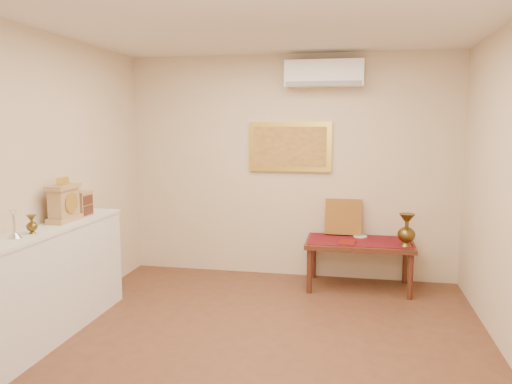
% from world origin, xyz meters
% --- Properties ---
extents(floor, '(4.50, 4.50, 0.00)m').
position_xyz_m(floor, '(0.00, 0.00, 0.00)').
color(floor, brown).
rests_on(floor, ground).
extents(ceiling, '(4.50, 4.50, 0.00)m').
position_xyz_m(ceiling, '(0.00, 0.00, 2.70)').
color(ceiling, silver).
rests_on(ceiling, ground).
extents(wall_back, '(4.00, 0.02, 2.70)m').
position_xyz_m(wall_back, '(0.00, 2.25, 1.35)').
color(wall_back, beige).
rests_on(wall_back, ground).
extents(wall_front, '(4.00, 0.02, 2.70)m').
position_xyz_m(wall_front, '(0.00, -2.25, 1.35)').
color(wall_front, beige).
rests_on(wall_front, ground).
extents(wall_left, '(0.02, 4.50, 2.70)m').
position_xyz_m(wall_left, '(-2.00, 0.00, 1.35)').
color(wall_left, beige).
rests_on(wall_left, ground).
extents(candlestick, '(0.11, 0.11, 0.22)m').
position_xyz_m(candlestick, '(-1.83, -0.41, 1.09)').
color(candlestick, silver).
rests_on(candlestick, display_ledge).
extents(brass_urn_small, '(0.09, 0.09, 0.20)m').
position_xyz_m(brass_urn_small, '(-1.80, -0.23, 1.08)').
color(brass_urn_small, brown).
rests_on(brass_urn_small, display_ledge).
extents(table_cloth, '(1.14, 0.59, 0.01)m').
position_xyz_m(table_cloth, '(0.85, 1.88, 0.55)').
color(table_cloth, maroon).
rests_on(table_cloth, low_table).
extents(brass_urn_tall, '(0.19, 0.19, 0.43)m').
position_xyz_m(brass_urn_tall, '(1.34, 1.72, 0.77)').
color(brass_urn_tall, brown).
rests_on(brass_urn_tall, table_cloth).
extents(plate, '(0.16, 0.16, 0.01)m').
position_xyz_m(plate, '(0.86, 2.06, 0.56)').
color(plate, silver).
rests_on(plate, table_cloth).
extents(menu, '(0.20, 0.26, 0.01)m').
position_xyz_m(menu, '(0.71, 1.73, 0.56)').
color(menu, maroon).
rests_on(menu, table_cloth).
extents(cushion, '(0.43, 0.19, 0.44)m').
position_xyz_m(cushion, '(0.66, 2.16, 0.77)').
color(cushion, maroon).
rests_on(cushion, table_cloth).
extents(display_ledge, '(0.37, 2.02, 0.98)m').
position_xyz_m(display_ledge, '(-1.82, 0.00, 0.49)').
color(display_ledge, silver).
rests_on(display_ledge, floor).
extents(mantel_clock, '(0.17, 0.36, 0.41)m').
position_xyz_m(mantel_clock, '(-1.83, 0.28, 1.15)').
color(mantel_clock, tan).
rests_on(mantel_clock, display_ledge).
extents(wooden_chest, '(0.16, 0.21, 0.24)m').
position_xyz_m(wooden_chest, '(-1.83, 0.57, 1.10)').
color(wooden_chest, tan).
rests_on(wooden_chest, display_ledge).
extents(low_table, '(1.20, 0.70, 0.55)m').
position_xyz_m(low_table, '(0.85, 1.88, 0.48)').
color(low_table, '#4F2517').
rests_on(low_table, floor).
extents(painting, '(1.00, 0.06, 0.60)m').
position_xyz_m(painting, '(0.00, 2.22, 1.60)').
color(painting, gold).
rests_on(painting, wall_back).
extents(ac_unit, '(0.90, 0.25, 0.30)m').
position_xyz_m(ac_unit, '(0.40, 2.12, 2.45)').
color(ac_unit, white).
rests_on(ac_unit, wall_back).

